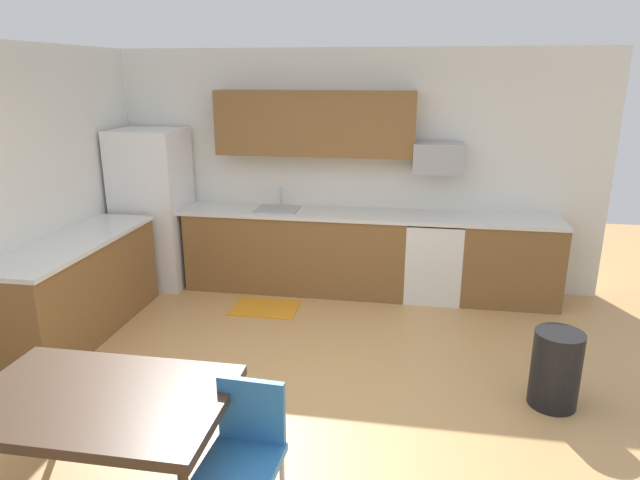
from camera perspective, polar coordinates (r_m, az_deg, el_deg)
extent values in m
plane|color=tan|center=(4.50, -2.19, -16.01)|extent=(12.00, 12.00, 0.00)
cube|color=silver|center=(6.49, 2.43, 7.13)|extent=(5.80, 0.10, 2.70)
cube|color=brown|center=(6.45, -2.44, -1.17)|extent=(2.51, 0.60, 0.90)
cube|color=brown|center=(6.42, 18.81, -2.19)|extent=(1.04, 0.60, 0.90)
cube|color=brown|center=(5.81, -23.41, -4.67)|extent=(0.60, 2.00, 0.90)
cube|color=silver|center=(6.24, 1.98, 2.70)|extent=(4.80, 0.64, 0.04)
cube|color=silver|center=(5.67, -23.96, -0.24)|extent=(0.64, 2.00, 0.04)
cube|color=brown|center=(6.25, -0.55, 11.85)|extent=(2.20, 0.34, 0.70)
cube|color=white|center=(6.80, -16.67, 3.11)|extent=(0.76, 0.70, 1.83)
cube|color=white|center=(6.33, 11.45, -1.95)|extent=(0.60, 0.60, 0.88)
cube|color=black|center=(6.20, 11.69, 2.03)|extent=(0.60, 0.60, 0.03)
cube|color=#9EA0A5|center=(6.17, 12.03, 8.22)|extent=(0.54, 0.36, 0.32)
cube|color=#A5A8AD|center=(6.38, -4.38, 2.60)|extent=(0.48, 0.40, 0.14)
cylinder|color=#B2B5BA|center=(6.51, -4.03, 4.35)|extent=(0.02, 0.02, 0.24)
cube|color=#422D1E|center=(3.37, -21.70, -14.99)|extent=(1.40, 0.90, 0.06)
cylinder|color=#422D1E|center=(4.16, -26.15, -15.24)|extent=(0.05, 0.05, 0.70)
cylinder|color=#422D1E|center=(3.63, -8.49, -18.57)|extent=(0.05, 0.05, 0.70)
cube|color=#2D72B7|center=(3.21, -8.04, -21.76)|extent=(0.42, 0.42, 0.05)
cube|color=#2D72B7|center=(3.22, -7.02, -17.07)|extent=(0.38, 0.06, 0.40)
cylinder|color=#B2B2B7|center=(3.53, -9.63, -22.61)|extent=(0.03, 0.03, 0.42)
cylinder|color=black|center=(4.65, 22.98, -12.05)|extent=(0.36, 0.36, 0.60)
cube|color=orange|center=(6.07, -5.64, -6.93)|extent=(0.70, 0.50, 0.01)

